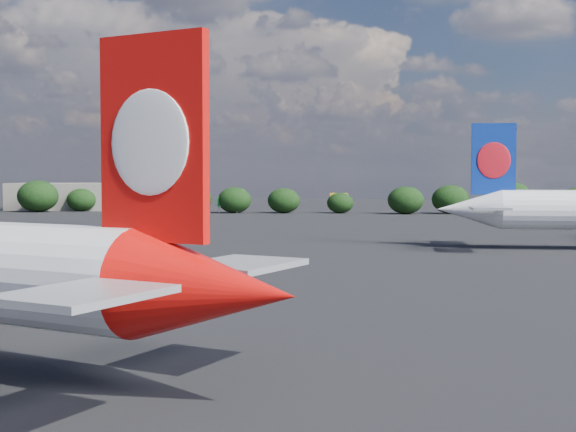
# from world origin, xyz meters

# --- Properties ---
(ground) EXTENTS (500.00, 500.00, 0.00)m
(ground) POSITION_xyz_m (0.00, 60.00, 0.00)
(ground) COLOR black
(ground) RESTS_ON ground
(terminal_building) EXTENTS (42.00, 16.00, 8.00)m
(terminal_building) POSITION_xyz_m (-65.00, 192.00, 4.00)
(terminal_building) COLOR gray
(terminal_building) RESTS_ON ground
(highway_sign) EXTENTS (6.00, 0.30, 4.50)m
(highway_sign) POSITION_xyz_m (-18.00, 176.00, 3.13)
(highway_sign) COLOR #156B25
(highway_sign) RESTS_ON ground
(billboard_yellow) EXTENTS (5.00, 0.30, 5.50)m
(billboard_yellow) POSITION_xyz_m (12.00, 182.00, 3.87)
(billboard_yellow) COLOR #F0AD15
(billboard_yellow) RESTS_ON ground
(horizon_treeline) EXTENTS (209.56, 14.71, 9.01)m
(horizon_treeline) POSITION_xyz_m (5.46, 178.92, 3.96)
(horizon_treeline) COLOR black
(horizon_treeline) RESTS_ON ground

